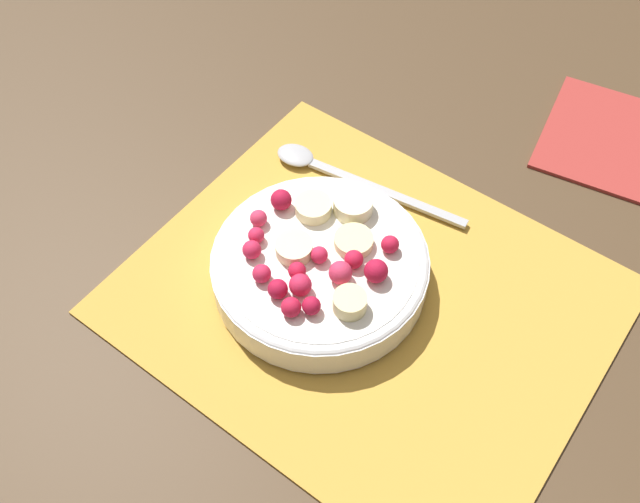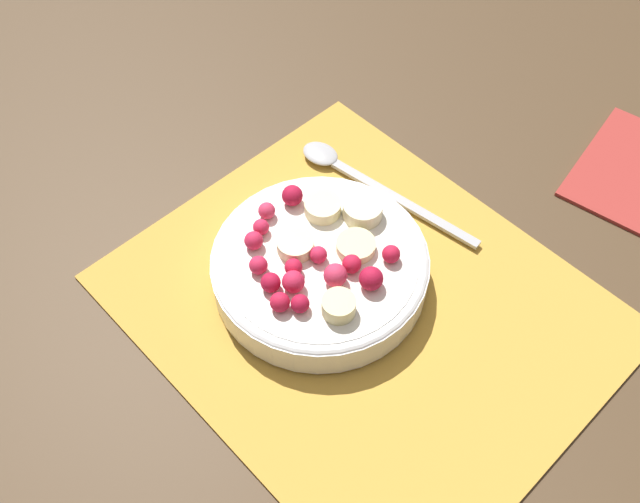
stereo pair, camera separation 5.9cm
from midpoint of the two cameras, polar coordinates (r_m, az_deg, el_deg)
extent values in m
plane|color=#4C3823|center=(0.62, 6.16, -4.51)|extent=(3.00, 3.00, 0.00)
cube|color=gold|center=(0.62, 6.18, -4.36)|extent=(0.39, 0.33, 0.01)
cylinder|color=white|center=(0.61, 2.76, -1.56)|extent=(0.19, 0.19, 0.03)
torus|color=white|center=(0.60, 2.81, -0.92)|extent=(0.19, 0.19, 0.01)
cylinder|color=white|center=(0.60, 2.82, -0.67)|extent=(0.17, 0.17, 0.00)
cylinder|color=beige|center=(0.60, 0.85, 0.35)|extent=(0.04, 0.04, 0.01)
cylinder|color=beige|center=(0.56, 4.52, -4.59)|extent=(0.04, 0.04, 0.01)
cylinder|color=beige|center=(0.62, 2.93, 3.39)|extent=(0.04, 0.04, 0.01)
cylinder|color=beige|center=(0.60, 5.71, 0.26)|extent=(0.04, 0.04, 0.01)
cylinder|color=#F4EAB7|center=(0.62, 6.16, 3.16)|extent=(0.05, 0.05, 0.01)
sphere|color=#D12347|center=(0.57, 0.81, -2.65)|extent=(0.02, 0.02, 0.02)
sphere|color=red|center=(0.59, 8.62, -0.46)|extent=(0.02, 0.02, 0.02)
sphere|color=#B21433|center=(0.57, -1.03, -2.70)|extent=(0.02, 0.02, 0.02)
sphere|color=#B21433|center=(0.63, 0.47, 4.33)|extent=(0.02, 0.02, 0.02)
sphere|color=#DB3356|center=(0.62, -1.56, 3.11)|extent=(0.01, 0.01, 0.01)
sphere|color=red|center=(0.58, 5.34, -1.29)|extent=(0.02, 0.02, 0.02)
sphere|color=#D12347|center=(0.58, -2.08, -1.30)|extent=(0.02, 0.02, 0.02)
sphere|color=#D12347|center=(0.59, 2.74, -0.46)|extent=(0.01, 0.01, 0.01)
sphere|color=#B21433|center=(0.56, 1.41, -4.41)|extent=(0.02, 0.02, 0.02)
sphere|color=#D12347|center=(0.60, -2.53, 0.69)|extent=(0.02, 0.02, 0.02)
sphere|color=red|center=(0.58, 0.76, -1.47)|extent=(0.01, 0.01, 0.01)
sphere|color=red|center=(0.56, -0.23, -4.29)|extent=(0.02, 0.02, 0.02)
sphere|color=#D12347|center=(0.61, -1.98, 1.78)|extent=(0.01, 0.01, 0.01)
sphere|color=#B21433|center=(0.57, 6.73, -2.64)|extent=(0.02, 0.02, 0.02)
sphere|color=#DB3356|center=(0.57, 4.18, -2.10)|extent=(0.02, 0.02, 0.02)
cube|color=#B2B2B7|center=(0.68, 9.14, 3.75)|extent=(0.16, 0.03, 0.00)
ellipsoid|color=#B2B2B7|center=(0.71, 2.42, 7.69)|extent=(0.04, 0.03, 0.01)
camera|label=1|loc=(0.03, -87.13, 3.93)|focal=40.00mm
camera|label=2|loc=(0.03, 92.87, -3.93)|focal=40.00mm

